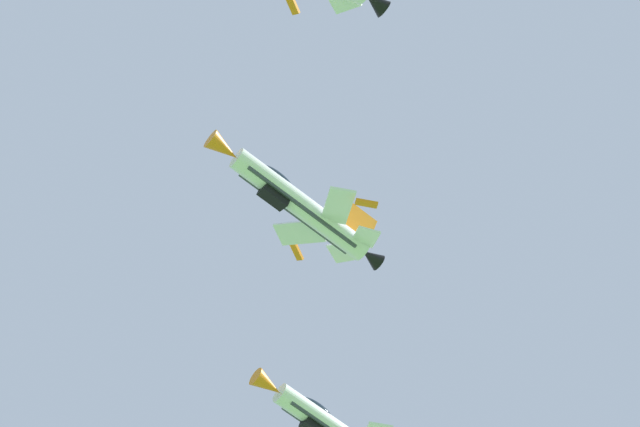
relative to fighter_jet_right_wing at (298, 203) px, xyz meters
name	(u,v)px	position (x,y,z in m)	size (l,w,h in m)	color
fighter_jet_right_wing	(298,203)	(0.00, 0.00, 0.00)	(9.08, 15.52, 5.46)	white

